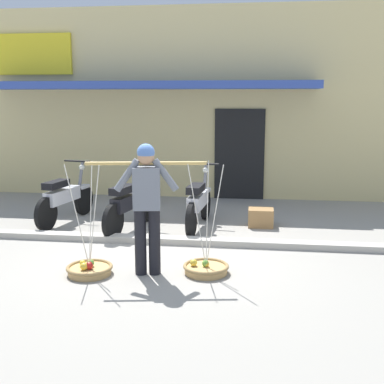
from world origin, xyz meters
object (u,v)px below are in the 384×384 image
at_px(motorcycle_nearest_shop, 65,198).
at_px(fruit_vendor, 147,200).
at_px(motorcycle_second_in_row, 130,204).
at_px(motorcycle_third_in_row, 199,203).
at_px(wooden_crate, 261,218).
at_px(fruit_basket_right_side, 89,269).
at_px(fruit_basket_left_side, 206,268).

bearing_deg(motorcycle_nearest_shop, fruit_vendor, -49.05).
relative_size(motorcycle_second_in_row, motorcycle_third_in_row, 0.98).
height_order(fruit_vendor, wooden_crate, fruit_vendor).
height_order(fruit_basket_right_side, wooden_crate, fruit_basket_right_side).
relative_size(motorcycle_nearest_shop, motorcycle_second_in_row, 1.01).
distance_m(motorcycle_third_in_row, wooden_crate, 1.15).
bearing_deg(wooden_crate, fruit_vendor, -119.73).
relative_size(fruit_basket_left_side, wooden_crate, 3.30).
bearing_deg(fruit_basket_right_side, motorcycle_nearest_shop, 117.84).
xyz_separation_m(motorcycle_nearest_shop, motorcycle_third_in_row, (2.46, -0.08, 0.00)).
distance_m(fruit_basket_right_side, motorcycle_second_in_row, 2.21).
xyz_separation_m(fruit_vendor, motorcycle_nearest_shop, (-2.07, 2.39, -0.52)).
xyz_separation_m(motorcycle_nearest_shop, wooden_crate, (3.54, 0.19, -0.29)).
xyz_separation_m(fruit_basket_right_side, motorcycle_third_in_row, (1.14, 2.43, 0.38)).
distance_m(fruit_vendor, motorcycle_third_in_row, 2.40).
distance_m(fruit_basket_right_side, wooden_crate, 3.49).
xyz_separation_m(motorcycle_second_in_row, motorcycle_third_in_row, (1.15, 0.25, 0.00)).
relative_size(fruit_basket_left_side, motorcycle_nearest_shop, 0.81).
distance_m(motorcycle_second_in_row, motorcycle_third_in_row, 1.18).
distance_m(fruit_basket_left_side, fruit_basket_right_side, 1.51).
relative_size(motorcycle_third_in_row, wooden_crate, 4.14).
distance_m(motorcycle_nearest_shop, motorcycle_second_in_row, 1.35).
xyz_separation_m(fruit_vendor, fruit_basket_right_side, (-0.75, -0.12, -0.90)).
relative_size(fruit_basket_right_side, motorcycle_nearest_shop, 0.81).
relative_size(motorcycle_nearest_shop, motorcycle_third_in_row, 0.99).
distance_m(fruit_vendor, fruit_basket_right_side, 1.17).
height_order(fruit_vendor, fruit_basket_right_side, fruit_vendor).
height_order(fruit_vendor, fruit_basket_left_side, fruit_vendor).
bearing_deg(wooden_crate, fruit_basket_right_side, -129.46).
height_order(fruit_basket_left_side, motorcycle_second_in_row, fruit_basket_left_side).
bearing_deg(motorcycle_second_in_row, motorcycle_nearest_shop, 165.85).
height_order(motorcycle_second_in_row, wooden_crate, motorcycle_second_in_row).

